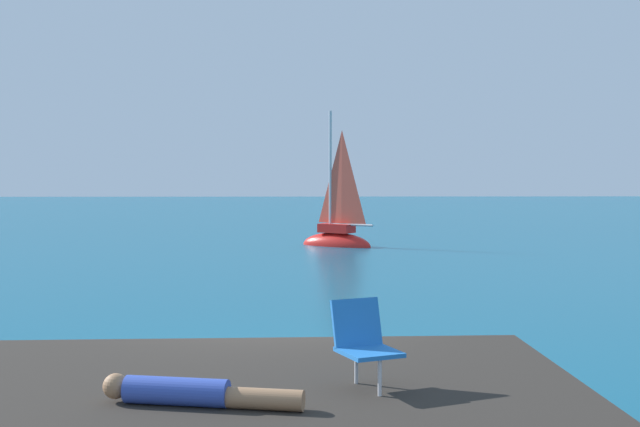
# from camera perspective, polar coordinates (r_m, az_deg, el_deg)

# --- Properties ---
(ground_plane) EXTENTS (160.00, 160.00, 0.00)m
(ground_plane) POSITION_cam_1_polar(r_m,az_deg,el_deg) (11.79, -3.49, -11.51)
(ground_plane) COLOR #0F5675
(boulder_seaward) EXTENTS (1.02, 1.19, 0.72)m
(boulder_seaward) POSITION_cam_1_polar(r_m,az_deg,el_deg) (10.57, -14.65, -13.33)
(boulder_seaward) COLOR #2A2726
(boulder_seaward) RESTS_ON ground
(boulder_inland) EXTENTS (1.60, 1.65, 1.03)m
(boulder_inland) POSITION_cam_1_polar(r_m,az_deg,el_deg) (10.75, -10.19, -13.00)
(boulder_inland) COLOR #2A2820
(boulder_inland) RESTS_ON ground
(sailboat_near) EXTENTS (3.09, 2.56, 5.77)m
(sailboat_near) POSITION_cam_1_polar(r_m,az_deg,el_deg) (32.15, 1.17, -1.69)
(sailboat_near) COLOR red
(sailboat_near) RESTS_ON ground
(person_sunbather) EXTENTS (1.75, 0.52, 0.25)m
(person_sunbather) POSITION_cam_1_polar(r_m,az_deg,el_deg) (7.25, -8.86, -12.10)
(person_sunbather) COLOR #334CB2
(person_sunbather) RESTS_ON shore_ledge
(beach_chair) EXTENTS (0.67, 0.73, 0.80)m
(beach_chair) POSITION_cam_1_polar(r_m,az_deg,el_deg) (7.70, 3.00, -8.68)
(beach_chair) COLOR blue
(beach_chair) RESTS_ON shore_ledge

